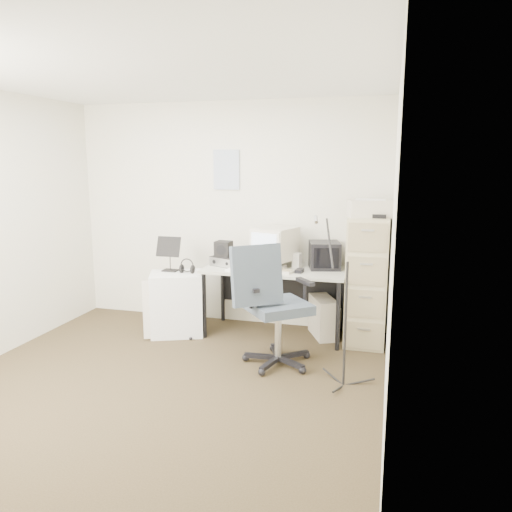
% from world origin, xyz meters
% --- Properties ---
extents(floor, '(3.60, 3.60, 0.01)m').
position_xyz_m(floor, '(0.00, 0.00, -0.01)').
color(floor, '#342A19').
rests_on(floor, ground).
extents(ceiling, '(3.60, 3.60, 0.01)m').
position_xyz_m(ceiling, '(0.00, 0.00, 2.50)').
color(ceiling, white).
rests_on(ceiling, ground).
extents(wall_back, '(3.60, 0.02, 2.50)m').
position_xyz_m(wall_back, '(0.00, 1.80, 1.25)').
color(wall_back, silver).
rests_on(wall_back, ground).
extents(wall_right, '(0.02, 3.60, 2.50)m').
position_xyz_m(wall_right, '(1.80, 0.00, 1.25)').
color(wall_right, silver).
rests_on(wall_right, ground).
extents(wall_calendar, '(0.30, 0.02, 0.44)m').
position_xyz_m(wall_calendar, '(-0.02, 1.79, 1.75)').
color(wall_calendar, white).
rests_on(wall_calendar, wall_back).
extents(filing_cabinet, '(0.40, 0.60, 1.30)m').
position_xyz_m(filing_cabinet, '(1.58, 1.48, 0.65)').
color(filing_cabinet, '#BDB393').
rests_on(filing_cabinet, floor).
extents(printer, '(0.49, 0.39, 0.17)m').
position_xyz_m(printer, '(1.58, 1.50, 1.38)').
color(printer, '#BDB8A7').
rests_on(printer, filing_cabinet).
extents(desk, '(1.50, 0.70, 0.73)m').
position_xyz_m(desk, '(0.63, 1.45, 0.36)').
color(desk, beige).
rests_on(desk, floor).
extents(crt_monitor, '(0.50, 0.51, 0.43)m').
position_xyz_m(crt_monitor, '(0.60, 1.53, 0.94)').
color(crt_monitor, '#BDB8A7').
rests_on(crt_monitor, desk).
extents(crt_tv, '(0.38, 0.39, 0.28)m').
position_xyz_m(crt_tv, '(1.13, 1.58, 0.87)').
color(crt_tv, black).
rests_on(crt_tv, desk).
extents(desk_speaker, '(0.10, 0.10, 0.16)m').
position_xyz_m(desk_speaker, '(0.84, 1.54, 0.81)').
color(desk_speaker, silver).
rests_on(desk_speaker, desk).
extents(keyboard, '(0.45, 0.26, 0.02)m').
position_xyz_m(keyboard, '(0.65, 1.31, 0.74)').
color(keyboard, '#BDB8A7').
rests_on(keyboard, desk).
extents(mouse, '(0.08, 0.12, 0.04)m').
position_xyz_m(mouse, '(0.91, 1.31, 0.75)').
color(mouse, black).
rests_on(mouse, desk).
extents(radio_receiver, '(0.42, 0.37, 0.10)m').
position_xyz_m(radio_receiver, '(0.11, 1.45, 0.78)').
color(radio_receiver, black).
rests_on(radio_receiver, desk).
extents(radio_speaker, '(0.18, 0.17, 0.16)m').
position_xyz_m(radio_speaker, '(0.05, 1.45, 0.91)').
color(radio_speaker, black).
rests_on(radio_speaker, radio_receiver).
extents(papers, '(0.27, 0.33, 0.02)m').
position_xyz_m(papers, '(0.29, 1.29, 0.74)').
color(papers, white).
rests_on(papers, desk).
extents(pc_tower, '(0.37, 0.49, 0.42)m').
position_xyz_m(pc_tower, '(1.14, 1.52, 0.21)').
color(pc_tower, '#BDB8A7').
rests_on(pc_tower, floor).
extents(office_chair, '(0.92, 0.92, 1.14)m').
position_xyz_m(office_chair, '(0.84, 0.67, 0.57)').
color(office_chair, '#3D4651').
rests_on(office_chair, floor).
extents(side_cart, '(0.66, 0.60, 0.67)m').
position_xyz_m(side_cart, '(-0.40, 1.19, 0.34)').
color(side_cart, white).
rests_on(side_cart, floor).
extents(music_stand, '(0.30, 0.23, 0.39)m').
position_xyz_m(music_stand, '(-0.50, 1.27, 0.87)').
color(music_stand, black).
rests_on(music_stand, side_cart).
extents(headphones, '(0.22, 0.22, 0.03)m').
position_xyz_m(headphones, '(-0.29, 1.23, 0.72)').
color(headphones, black).
rests_on(headphones, side_cart).
extents(mic_stand, '(0.03, 0.03, 1.38)m').
position_xyz_m(mic_stand, '(1.47, 0.38, 0.69)').
color(mic_stand, black).
rests_on(mic_stand, floor).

